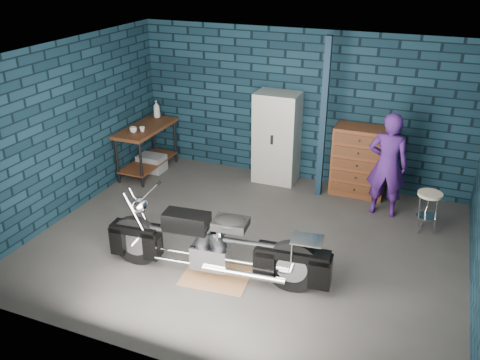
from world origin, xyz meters
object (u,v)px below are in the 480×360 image
Objects in this scene: workbench at (147,150)px; locker at (277,138)px; tool_chest at (359,161)px; shop_stool at (427,212)px; storage_bin at (152,163)px; person at (387,165)px; motorcycle at (215,240)px.

locker reaches higher than workbench.
workbench is 1.16× the size of tool_chest.
shop_stool is at bearing -37.76° from tool_chest.
tool_chest is at bearing 7.42° from storage_bin.
shop_stool is (5.02, -0.43, 0.17)m from storage_bin.
workbench reaches higher than shop_stool.
storage_bin is at bearing -167.94° from locker.
person reaches higher than storage_bin.
person reaches higher than locker.
workbench is at bearing -104.05° from storage_bin.
motorcycle is 3.14m from person.
motorcycle is at bearing 55.28° from person.
workbench is 3.67m from motorcycle.
person is 3.39× the size of storage_bin.
motorcycle is 2.08× the size of tool_chest.
locker reaches higher than storage_bin.
storage_bin is 0.41× the size of tool_chest.
person is 1.40× the size of tool_chest.
locker is (2.35, 0.58, 0.37)m from workbench.
workbench is at bearing 176.05° from shop_stool.
motorcycle reaches higher than shop_stool.
motorcycle is at bearing -44.87° from workbench.
storage_bin is at bearing 128.27° from motorcycle.
motorcycle is (2.60, -2.59, 0.10)m from workbench.
shop_stool is at bearing 36.79° from motorcycle.
locker is at bearing 13.81° from workbench.
storage_bin is (-2.58, 2.67, -0.40)m from motorcycle.
locker is 1.36× the size of tool_chest.
shop_stool is (5.04, -0.35, -0.13)m from workbench.
locker is (-0.25, 3.16, 0.27)m from motorcycle.
locker reaches higher than motorcycle.
person is 2.08m from locker.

